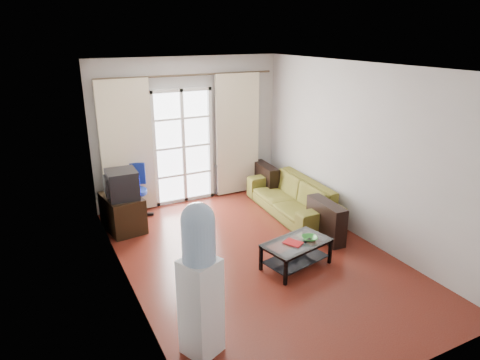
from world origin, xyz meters
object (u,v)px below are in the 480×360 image
coffee_table (296,251)px  water_cooler (200,278)px  task_chair (135,201)px  tv_stand (123,213)px  sofa (292,197)px  crt_tv (121,184)px

coffee_table → water_cooler: size_ratio=0.63×
task_chair → water_cooler: size_ratio=0.56×
tv_stand → water_cooler: 3.30m
coffee_table → tv_stand: size_ratio=1.29×
sofa → crt_tv: 2.96m
tv_stand → task_chair: 0.57m
sofa → task_chair: (-2.52, 1.18, -0.04)m
crt_tv → task_chair: 0.83m
coffee_table → task_chair: task_chair is taller
sofa → tv_stand: (-2.85, 0.71, -0.02)m
water_cooler → sofa: bearing=18.8°
coffee_table → task_chair: 3.17m
task_chair → water_cooler: 3.78m
sofa → task_chair: task_chair is taller
tv_stand → water_cooler: bearing=-96.3°
sofa → coffee_table: sofa is taller
tv_stand → task_chair: size_ratio=0.86×
sofa → water_cooler: size_ratio=1.32×
coffee_table → water_cooler: 2.13m
coffee_table → tv_stand: tv_stand is taller
task_chair → crt_tv: bearing=-96.1°
water_cooler → crt_tv: bearing=67.6°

